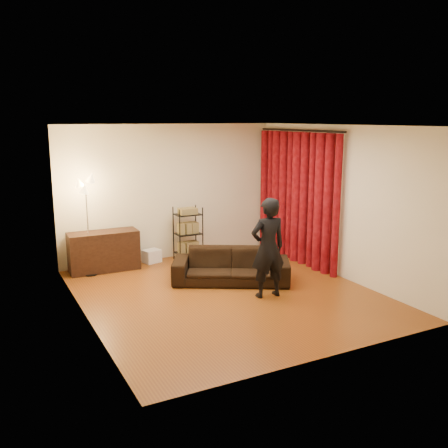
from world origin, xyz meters
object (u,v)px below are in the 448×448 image
media_cabinet (104,251)px  storage_boxes (152,256)px  wire_shelf (188,234)px  floor_lamp (88,227)px  sofa (231,266)px  person (268,248)px

media_cabinet → storage_boxes: size_ratio=4.02×
media_cabinet → wire_shelf: (1.69, -0.06, 0.17)m
storage_boxes → wire_shelf: bearing=-11.6°
storage_boxes → floor_lamp: floor_lamp is taller
storage_boxes → floor_lamp: 1.50m
wire_shelf → sofa: bearing=-98.5°
sofa → storage_boxes: 1.97m
sofa → person: bearing=-48.8°
person → floor_lamp: size_ratio=0.90×
person → media_cabinet: 3.29m
person → floor_lamp: 3.34m
storage_boxes → media_cabinet: bearing=-174.7°
storage_boxes → wire_shelf: size_ratio=0.29×
sofa → media_cabinet: bearing=165.8°
storage_boxes → floor_lamp: (-1.27, -0.24, 0.76)m
sofa → floor_lamp: floor_lamp is taller
sofa → wire_shelf: 1.66m
sofa → storage_boxes: (-0.83, 1.78, -0.16)m
person → storage_boxes: (-1.02, 2.67, -0.67)m
media_cabinet → sofa: bearing=-41.9°
person → floor_lamp: floor_lamp is taller
person → media_cabinet: person is taller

